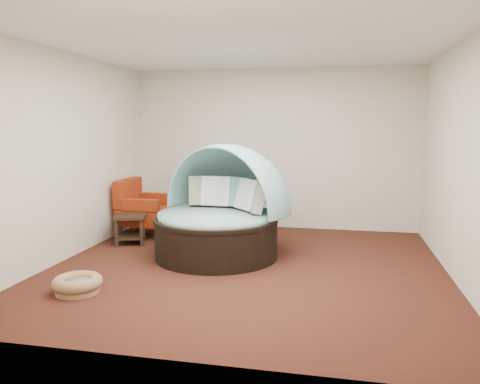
% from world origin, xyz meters
% --- Properties ---
extents(floor, '(5.00, 5.00, 0.00)m').
position_xyz_m(floor, '(0.00, 0.00, 0.00)').
color(floor, '#421E13').
rests_on(floor, ground).
extents(wall_back, '(5.00, 0.00, 5.00)m').
position_xyz_m(wall_back, '(0.00, 2.50, 1.40)').
color(wall_back, beige).
rests_on(wall_back, floor).
extents(wall_front, '(5.00, 0.00, 5.00)m').
position_xyz_m(wall_front, '(0.00, -2.50, 1.40)').
color(wall_front, beige).
rests_on(wall_front, floor).
extents(wall_left, '(0.00, 5.00, 5.00)m').
position_xyz_m(wall_left, '(-2.50, 0.00, 1.40)').
color(wall_left, beige).
rests_on(wall_left, floor).
extents(wall_right, '(0.00, 5.00, 5.00)m').
position_xyz_m(wall_right, '(2.50, 0.00, 1.40)').
color(wall_right, beige).
rests_on(wall_right, floor).
extents(ceiling, '(5.00, 5.00, 0.00)m').
position_xyz_m(ceiling, '(0.00, 0.00, 2.80)').
color(ceiling, white).
rests_on(ceiling, wall_back).
extents(canopy_daybed, '(2.30, 2.27, 1.57)m').
position_xyz_m(canopy_daybed, '(-0.47, 0.48, 0.73)').
color(canopy_daybed, black).
rests_on(canopy_daybed, floor).
extents(pet_basket, '(0.62, 0.62, 0.19)m').
position_xyz_m(pet_basket, '(-1.64, -1.29, 0.10)').
color(pet_basket, brown).
rests_on(pet_basket, floor).
extents(red_armchair, '(0.83, 0.83, 0.94)m').
position_xyz_m(red_armchair, '(-2.06, 1.45, 0.43)').
color(red_armchair, black).
rests_on(red_armchair, floor).
extents(side_table, '(0.59, 0.59, 0.45)m').
position_xyz_m(side_table, '(-2.00, 0.83, 0.29)').
color(side_table, black).
rests_on(side_table, floor).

